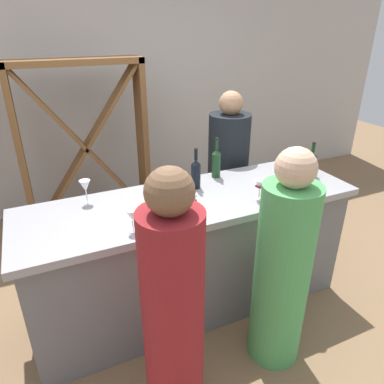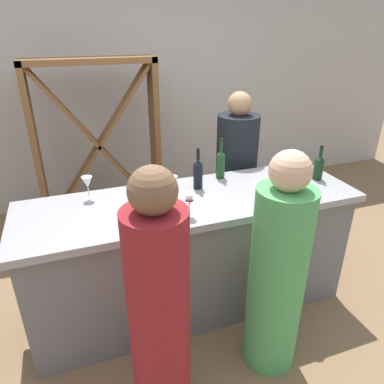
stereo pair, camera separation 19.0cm
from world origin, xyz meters
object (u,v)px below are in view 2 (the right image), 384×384
at_px(wine_bottle_leftmost_near_black, 198,173).
at_px(wine_glass_near_right, 189,201).
at_px(wine_glass_near_left, 303,185).
at_px(person_left_guest, 159,313).
at_px(wine_rack, 99,145).
at_px(wine_bottle_second_left_olive_green, 221,163).
at_px(person_server_behind, 235,182).
at_px(water_pitcher, 158,193).
at_px(wine_bottle_center_dark_green, 319,167).
at_px(wine_glass_far_right, 87,183).
at_px(wine_glass_far_left, 260,188).
at_px(person_center_guest, 277,275).
at_px(wine_glass_far_center, 172,183).
at_px(wine_glass_near_center, 127,213).

xyz_separation_m(wine_bottle_leftmost_near_black, wine_glass_near_right, (-0.20, -0.38, -0.01)).
bearing_deg(wine_glass_near_left, person_left_guest, -157.83).
bearing_deg(wine_rack, wine_bottle_leftmost_near_black, -69.50).
relative_size(wine_glass_near_left, person_left_guest, 0.10).
xyz_separation_m(wine_bottle_second_left_olive_green, person_server_behind, (0.32, 0.36, -0.36)).
height_order(water_pitcher, person_left_guest, person_left_guest).
relative_size(wine_bottle_center_dark_green, water_pitcher, 1.64).
bearing_deg(wine_glass_far_right, wine_rack, 81.34).
relative_size(wine_bottle_leftmost_near_black, wine_bottle_center_dark_green, 1.12).
xyz_separation_m(wine_rack, person_server_behind, (1.12, -1.01, -0.17)).
height_order(wine_glass_near_left, wine_glass_far_left, wine_glass_near_left).
height_order(wine_glass_far_right, water_pitcher, water_pitcher).
bearing_deg(water_pitcher, wine_bottle_second_left_olive_green, 26.32).
relative_size(wine_bottle_center_dark_green, person_server_behind, 0.18).
distance_m(wine_rack, water_pitcher, 1.68).
distance_m(wine_glass_far_right, person_center_guest, 1.38).
xyz_separation_m(wine_bottle_center_dark_green, wine_glass_far_left, (-0.62, -0.19, 0.00)).
distance_m(wine_rack, wine_glass_far_center, 1.65).
bearing_deg(wine_glass_near_left, wine_bottle_leftmost_near_black, 144.64).
bearing_deg(wine_glass_far_left, wine_bottle_leftmost_near_black, 131.82).
height_order(wine_bottle_leftmost_near_black, person_server_behind, person_server_behind).
bearing_deg(wine_glass_near_right, wine_bottle_second_left_olive_green, 49.26).
distance_m(wine_rack, wine_glass_far_right, 1.43).
relative_size(wine_bottle_center_dark_green, person_center_guest, 0.19).
distance_m(wine_bottle_second_left_olive_green, water_pitcher, 0.64).
xyz_separation_m(wine_rack, wine_bottle_leftmost_near_black, (0.56, -1.50, 0.18)).
bearing_deg(wine_bottle_leftmost_near_black, wine_glass_near_right, -117.77).
bearing_deg(wine_glass_near_right, wine_glass_near_center, -177.61).
bearing_deg(wine_bottle_second_left_olive_green, wine_glass_far_right, -178.21).
xyz_separation_m(wine_glass_near_center, wine_glass_far_right, (-0.18, 0.49, 0.02)).
xyz_separation_m(person_left_guest, person_center_guest, (0.76, 0.10, -0.03)).
relative_size(wine_rack, wine_glass_near_left, 11.52).
height_order(wine_glass_near_center, water_pitcher, water_pitcher).
height_order(water_pitcher, person_center_guest, person_center_guest).
distance_m(water_pitcher, person_server_behind, 1.16).
bearing_deg(person_center_guest, wine_bottle_second_left_olive_green, -22.60).
height_order(wine_bottle_leftmost_near_black, wine_glass_far_right, wine_bottle_leftmost_near_black).
bearing_deg(wine_bottle_second_left_olive_green, wine_glass_far_left, -80.31).
relative_size(wine_glass_far_center, person_server_behind, 0.11).
xyz_separation_m(wine_rack, person_left_guest, (0.02, -2.39, -0.17)).
xyz_separation_m(wine_bottle_leftmost_near_black, wine_glass_far_left, (0.32, -0.35, -0.01)).
relative_size(wine_bottle_center_dark_green, wine_glass_far_right, 1.69).
bearing_deg(wine_glass_near_right, wine_glass_far_center, 96.28).
bearing_deg(wine_glass_near_right, person_left_guest, -123.82).
height_order(wine_bottle_second_left_olive_green, wine_bottle_center_dark_green, wine_bottle_second_left_olive_green).
relative_size(wine_bottle_leftmost_near_black, water_pitcher, 1.84).
distance_m(wine_bottle_center_dark_green, wine_glass_near_center, 1.55).
xyz_separation_m(water_pitcher, person_server_behind, (0.90, 0.65, -0.32)).
bearing_deg(wine_glass_near_center, person_center_guest, -26.65).
relative_size(person_left_guest, person_server_behind, 0.99).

